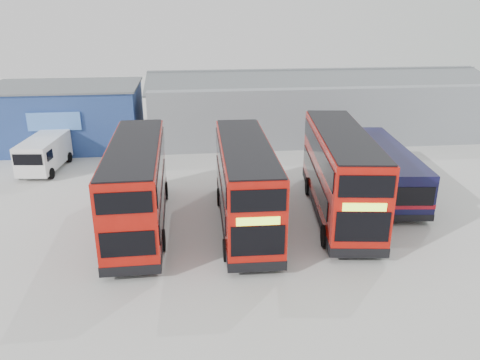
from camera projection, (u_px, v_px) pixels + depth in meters
ground_plane at (264, 228)px, 25.28m from camera, size 120.00×120.00×0.00m
office_block at (67, 115)px, 39.61m from camera, size 12.30×8.32×5.12m
maintenance_shed at (314, 104)px, 43.84m from camera, size 30.50×12.00×5.89m
double_decker_left at (137, 187)px, 24.64m from camera, size 2.93×11.12×4.68m
double_decker_centre at (245, 185)px, 24.91m from camera, size 3.02×11.03×4.63m
double_decker_right at (340, 174)px, 26.22m from camera, size 4.23×11.71×4.85m
single_decker_blue at (385, 170)px, 29.94m from camera, size 3.61×10.87×2.90m
panel_van at (44, 153)px, 33.73m from camera, size 2.82×5.66×2.39m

